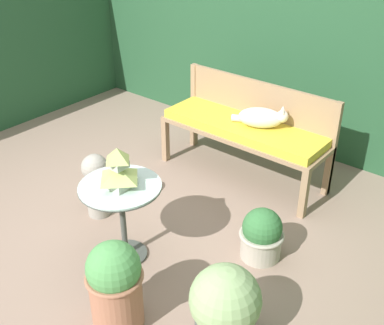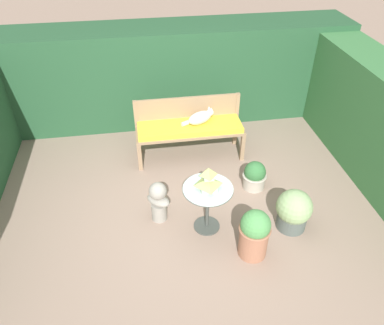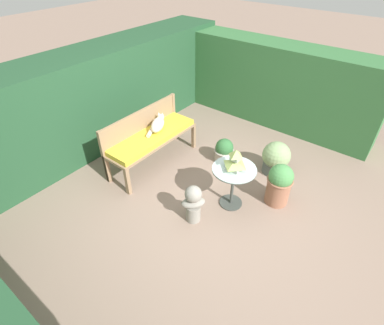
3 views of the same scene
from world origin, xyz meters
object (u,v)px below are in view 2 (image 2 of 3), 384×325
(garden_bench, at_px, (190,129))
(potted_plant_table_far, at_px, (294,210))
(cat, at_px, (200,118))
(pagoda_birdhouse, at_px, (208,180))
(potted_plant_table_near, at_px, (255,176))
(patio_table, at_px, (208,197))
(potted_plant_bench_right, at_px, (254,233))
(garden_bust, at_px, (158,200))

(garden_bench, relative_size, potted_plant_table_far, 2.96)
(cat, distance_m, pagoda_birdhouse, 1.59)
(potted_plant_table_near, bearing_deg, potted_plant_table_far, -73.27)
(cat, height_order, patio_table, cat)
(potted_plant_bench_right, xyz_separation_m, potted_plant_table_near, (0.36, 1.15, -0.13))
(pagoda_birdhouse, bearing_deg, garden_bench, 89.20)
(patio_table, relative_size, potted_plant_table_far, 1.16)
(potted_plant_bench_right, xyz_separation_m, potted_plant_table_far, (0.61, 0.33, -0.06))
(cat, bearing_deg, potted_plant_table_near, -82.96)
(cat, distance_m, potted_plant_bench_right, 2.11)
(garden_bust, height_order, potted_plant_table_far, garden_bust)
(garden_bench, relative_size, garden_bust, 2.82)
(potted_plant_table_far, relative_size, potted_plant_table_near, 1.32)
(pagoda_birdhouse, xyz_separation_m, potted_plant_table_far, (1.05, -0.16, -0.50))
(potted_plant_table_far, bearing_deg, pagoda_birdhouse, 171.38)
(potted_plant_bench_right, bearing_deg, garden_bust, 144.37)
(garden_bust, bearing_deg, potted_plant_table_near, 56.92)
(patio_table, relative_size, potted_plant_bench_right, 1.00)
(cat, height_order, pagoda_birdhouse, pagoda_birdhouse)
(cat, relative_size, potted_plant_bench_right, 0.81)
(patio_table, bearing_deg, potted_plant_table_far, -8.62)
(pagoda_birdhouse, xyz_separation_m, potted_plant_bench_right, (0.45, -0.49, -0.44))
(pagoda_birdhouse, bearing_deg, potted_plant_bench_right, -47.81)
(potted_plant_table_far, bearing_deg, garden_bust, 166.17)
(potted_plant_bench_right, bearing_deg, patio_table, 132.19)
(garden_bench, relative_size, potted_plant_table_near, 3.89)
(cat, bearing_deg, garden_bust, -146.74)
(garden_bench, xyz_separation_m, cat, (0.17, 0.03, 0.17))
(pagoda_birdhouse, bearing_deg, garden_bust, 157.30)
(garden_bench, distance_m, pagoda_birdhouse, 1.57)
(potted_plant_bench_right, bearing_deg, potted_plant_table_near, 72.62)
(patio_table, bearing_deg, pagoda_birdhouse, -75.96)
(potted_plant_bench_right, distance_m, potted_plant_table_far, 0.69)
(potted_plant_table_far, bearing_deg, garden_bench, 121.11)
(potted_plant_table_far, xyz_separation_m, potted_plant_table_near, (-0.25, 0.82, -0.07))
(potted_plant_bench_right, relative_size, potted_plant_table_far, 1.16)
(pagoda_birdhouse, bearing_deg, patio_table, 104.04)
(cat, xyz_separation_m, potted_plant_bench_right, (0.26, -2.07, -0.33))
(patio_table, height_order, potted_plant_bench_right, potted_plant_bench_right)
(garden_bust, distance_m, potted_plant_table_near, 1.45)
(garden_bench, distance_m, garden_bust, 1.45)
(garden_bust, height_order, potted_plant_table_near, garden_bust)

